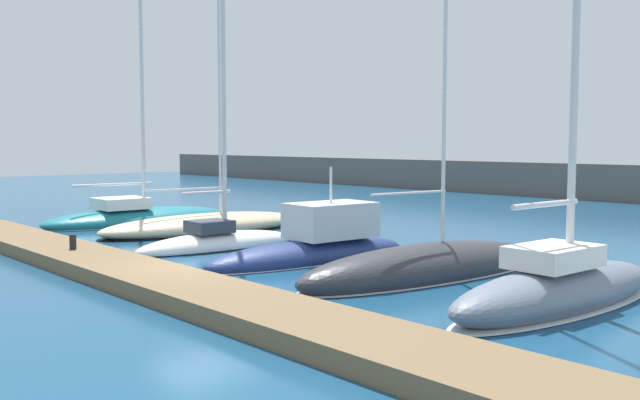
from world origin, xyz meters
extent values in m
plane|color=navy|center=(0.00, 0.00, 0.00)|extent=(120.00, 120.00, 0.00)
cube|color=brown|center=(0.00, -1.52, 0.20)|extent=(28.83, 2.14, 0.40)
ellipsoid|color=#19707F|center=(-12.57, 4.67, 0.20)|extent=(3.14, 8.58, 1.01)
ellipsoid|color=silver|center=(-12.57, 4.67, 0.02)|extent=(3.17, 8.67, 0.12)
cylinder|color=silver|center=(-12.56, 4.97, 7.72)|extent=(0.16, 0.16, 14.04)
cylinder|color=silver|center=(-12.60, 3.55, 1.76)|extent=(0.22, 3.58, 0.11)
cube|color=silver|center=(-12.59, 3.89, 0.94)|extent=(1.96, 2.12, 0.48)
ellipsoid|color=beige|center=(-8.20, 5.38, 0.25)|extent=(3.26, 9.04, 0.95)
ellipsoid|color=black|center=(-8.20, 5.38, 0.02)|extent=(3.29, 9.13, 0.12)
cylinder|color=silver|center=(-8.16, 6.04, 7.07)|extent=(0.10, 0.10, 12.69)
cylinder|color=silver|center=(-8.25, 4.42, 1.74)|extent=(0.25, 3.34, 0.07)
ellipsoid|color=white|center=(-4.10, 3.24, 0.11)|extent=(1.77, 6.05, 0.89)
ellipsoid|color=black|center=(-4.10, 3.24, 0.02)|extent=(1.79, 6.11, 0.12)
cylinder|color=silver|center=(-4.09, 3.51, 5.64)|extent=(0.15, 0.15, 10.16)
cylinder|color=silver|center=(-4.11, 2.80, 1.90)|extent=(0.16, 1.84, 0.11)
cube|color=#333842|center=(-4.11, 2.91, 0.76)|extent=(1.22, 1.36, 0.41)
ellipsoid|color=navy|center=(-0.11, 3.88, 0.16)|extent=(2.33, 7.31, 1.00)
ellipsoid|color=silver|center=(-0.11, 3.88, 0.02)|extent=(2.35, 7.39, 0.12)
cube|color=silver|center=(-0.06, 4.66, 1.19)|extent=(1.79, 2.70, 1.06)
cube|color=black|center=(-0.04, 4.94, 1.35)|extent=(1.50, 0.74, 0.60)
cylinder|color=silver|center=(-0.06, 4.66, 2.27)|extent=(0.08, 0.08, 1.09)
ellipsoid|color=#2D2D33|center=(3.86, 4.49, 0.25)|extent=(2.88, 8.40, 1.32)
ellipsoid|color=silver|center=(3.86, 4.49, 0.02)|extent=(2.91, 8.49, 0.12)
cylinder|color=silver|center=(3.80, 3.87, 2.26)|extent=(0.32, 2.56, 0.07)
ellipsoid|color=slate|center=(7.96, 3.99, 0.36)|extent=(2.05, 7.09, 1.12)
ellipsoid|color=silver|center=(7.96, 3.99, 0.02)|extent=(2.07, 7.16, 0.12)
cylinder|color=silver|center=(7.94, 3.40, 2.27)|extent=(0.20, 2.31, 0.12)
cube|color=silver|center=(7.95, 3.74, 1.15)|extent=(1.39, 2.04, 0.46)
cylinder|color=black|center=(-4.62, -1.52, 0.62)|extent=(0.20, 0.20, 0.44)
camera|label=1|loc=(15.74, -9.80, 3.56)|focal=39.64mm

